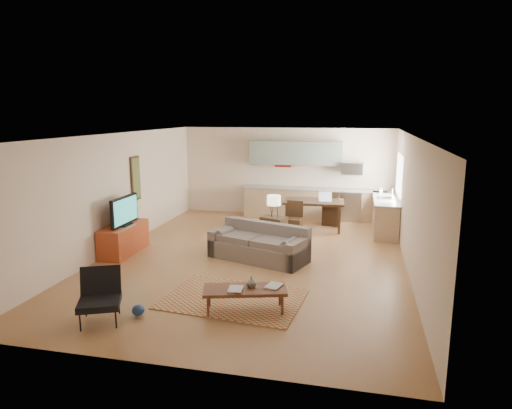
% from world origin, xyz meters
% --- Properties ---
extents(room, '(9.00, 9.00, 9.00)m').
position_xyz_m(room, '(0.00, 0.00, 1.35)').
color(room, '#926138').
rests_on(room, ground).
extents(kitchen_counter_back, '(4.26, 0.64, 0.92)m').
position_xyz_m(kitchen_counter_back, '(0.90, 4.18, 0.46)').
color(kitchen_counter_back, tan).
rests_on(kitchen_counter_back, ground).
extents(kitchen_counter_right, '(0.64, 2.26, 0.92)m').
position_xyz_m(kitchen_counter_right, '(2.93, 3.00, 0.46)').
color(kitchen_counter_right, tan).
rests_on(kitchen_counter_right, ground).
extents(kitchen_range, '(0.62, 0.62, 0.90)m').
position_xyz_m(kitchen_range, '(2.00, 4.18, 0.45)').
color(kitchen_range, '#A5A8AD').
rests_on(kitchen_range, ground).
extents(kitchen_microwave, '(0.62, 0.40, 0.35)m').
position_xyz_m(kitchen_microwave, '(2.00, 4.20, 1.55)').
color(kitchen_microwave, '#A5A8AD').
rests_on(kitchen_microwave, room).
extents(upper_cabinets, '(2.80, 0.34, 0.70)m').
position_xyz_m(upper_cabinets, '(0.30, 4.33, 1.95)').
color(upper_cabinets, gray).
rests_on(upper_cabinets, room).
extents(window_right, '(0.02, 1.40, 1.05)m').
position_xyz_m(window_right, '(3.23, 3.00, 1.55)').
color(window_right, white).
rests_on(window_right, room).
extents(wall_art_left, '(0.06, 0.42, 1.10)m').
position_xyz_m(wall_art_left, '(-3.21, 0.90, 1.55)').
color(wall_art_left, olive).
rests_on(wall_art_left, room).
extents(triptych, '(1.70, 0.04, 0.50)m').
position_xyz_m(triptych, '(-0.10, 4.47, 1.75)').
color(triptych, beige).
rests_on(triptych, room).
extents(rug, '(2.49, 1.85, 0.02)m').
position_xyz_m(rug, '(0.19, -2.29, 0.01)').
color(rug, brown).
rests_on(rug, floor).
extents(sofa, '(2.42, 1.63, 0.77)m').
position_xyz_m(sofa, '(0.14, -0.07, 0.39)').
color(sofa, '#6A5C54').
rests_on(sofa, floor).
extents(coffee_table, '(1.43, 0.87, 0.40)m').
position_xyz_m(coffee_table, '(0.51, -2.71, 0.20)').
color(coffee_table, '#512B19').
rests_on(coffee_table, floor).
extents(book_a, '(0.30, 0.36, 0.03)m').
position_xyz_m(book_a, '(0.27, -2.83, 0.41)').
color(book_a, maroon).
rests_on(book_a, coffee_table).
extents(book_b, '(0.38, 0.42, 0.02)m').
position_xyz_m(book_b, '(0.84, -2.51, 0.41)').
color(book_b, navy).
rests_on(book_b, coffee_table).
extents(vase, '(0.21, 0.21, 0.18)m').
position_xyz_m(vase, '(0.59, -2.63, 0.49)').
color(vase, black).
rests_on(vase, coffee_table).
extents(armchair, '(0.94, 0.94, 0.81)m').
position_xyz_m(armchair, '(-1.56, -3.58, 0.40)').
color(armchair, black).
rests_on(armchair, floor).
extents(tv_credenza, '(0.55, 1.43, 0.66)m').
position_xyz_m(tv_credenza, '(-2.95, -0.30, 0.33)').
color(tv_credenza, '#99371A').
rests_on(tv_credenza, floor).
extents(tv, '(0.11, 1.10, 0.66)m').
position_xyz_m(tv, '(-2.90, -0.30, 0.99)').
color(tv, black).
rests_on(tv, tv_credenza).
extents(console_table, '(0.68, 0.57, 0.68)m').
position_xyz_m(console_table, '(0.24, 1.17, 0.34)').
color(console_table, '#322114').
rests_on(console_table, floor).
extents(table_lamp, '(0.43, 0.43, 0.55)m').
position_xyz_m(table_lamp, '(0.24, 1.17, 0.95)').
color(table_lamp, beige).
rests_on(table_lamp, console_table).
extents(dining_table, '(1.65, 1.00, 0.81)m').
position_xyz_m(dining_table, '(1.04, 2.78, 0.41)').
color(dining_table, '#322114').
rests_on(dining_table, floor).
extents(dining_chair_near, '(0.46, 0.48, 0.90)m').
position_xyz_m(dining_chair_near, '(0.59, 2.06, 0.45)').
color(dining_chair_near, '#322114').
rests_on(dining_chair_near, floor).
extents(dining_chair_far, '(0.53, 0.55, 0.99)m').
position_xyz_m(dining_chair_far, '(1.49, 3.50, 0.49)').
color(dining_chair_far, '#322114').
rests_on(dining_chair_far, floor).
extents(laptop, '(0.38, 0.31, 0.26)m').
position_xyz_m(laptop, '(1.36, 2.68, 0.94)').
color(laptop, '#A5A8AD').
rests_on(laptop, dining_table).
extents(soap_bottle, '(0.10, 0.10, 0.19)m').
position_xyz_m(soap_bottle, '(2.83, 3.73, 1.02)').
color(soap_bottle, beige).
rests_on(soap_bottle, kitchen_counter_right).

